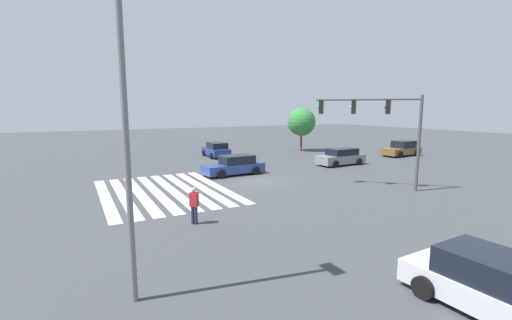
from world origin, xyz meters
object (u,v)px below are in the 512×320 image
object	(u,v)px
car_0	(341,157)
car_1	(216,150)
pedestrian	(194,204)
street_light_pole_a	(123,83)
car_2	(235,166)
traffic_signal_mast	(381,120)
car_3	(402,149)
tree_corner_a	(301,122)
car_4	(496,287)

from	to	relation	value
car_0	car_1	world-z (taller)	car_1
pedestrian	street_light_pole_a	world-z (taller)	street_light_pole_a
car_0	street_light_pole_a	size ratio (longest dim) A/B	0.48
pedestrian	car_2	bearing A→B (deg)	11.28
car_0	car_1	size ratio (longest dim) A/B	1.09
car_1	car_0	bearing A→B (deg)	-139.87
car_0	car_2	world-z (taller)	car_0
traffic_signal_mast	car_3	size ratio (longest dim) A/B	1.22
car_2	traffic_signal_mast	bearing A→B (deg)	122.61
traffic_signal_mast	car_1	size ratio (longest dim) A/B	1.39
car_1	tree_corner_a	bearing A→B (deg)	-88.04
car_1	car_3	distance (m)	19.85
car_4	street_light_pole_a	bearing A→B (deg)	-123.58
car_4	car_1	bearing A→B (deg)	169.68
car_0	tree_corner_a	world-z (taller)	tree_corner_a
car_0	pedestrian	xyz separation A→B (m)	(9.17, -16.68, 0.20)
car_2	street_light_pole_a	distance (m)	18.18
car_0	car_4	size ratio (longest dim) A/B	1.02
traffic_signal_mast	pedestrian	world-z (taller)	traffic_signal_mast
car_1	pedestrian	world-z (taller)	pedestrian
pedestrian	tree_corner_a	world-z (taller)	tree_corner_a
car_0	tree_corner_a	size ratio (longest dim) A/B	0.89
car_4	tree_corner_a	world-z (taller)	tree_corner_a
car_2	street_light_pole_a	bearing A→B (deg)	53.91
car_2	car_3	size ratio (longest dim) A/B	1.00
tree_corner_a	car_3	bearing A→B (deg)	39.15
traffic_signal_mast	car_0	size ratio (longest dim) A/B	1.27
car_3	tree_corner_a	bearing A→B (deg)	-54.71
car_1	car_2	xyz separation A→B (m)	(9.79, -2.40, -0.03)
car_0	car_3	world-z (taller)	car_3
car_3	street_light_pole_a	xyz separation A→B (m)	(15.78, -29.91, 4.89)
traffic_signal_mast	car_4	bearing A→B (deg)	99.03
tree_corner_a	car_4	bearing A→B (deg)	-27.42
street_light_pole_a	car_1	bearing A→B (deg)	153.77
car_4	car_2	bearing A→B (deg)	172.48
tree_corner_a	car_2	bearing A→B (deg)	-53.56
pedestrian	car_3	bearing A→B (deg)	-23.25
car_1	pedestrian	size ratio (longest dim) A/B	2.56
traffic_signal_mast	tree_corner_a	distance (m)	19.69
car_2	pedestrian	bearing A→B (deg)	53.69
pedestrian	street_light_pole_a	bearing A→B (deg)	-168.09
traffic_signal_mast	pedestrian	bearing A→B (deg)	49.72
car_4	street_light_pole_a	xyz separation A→B (m)	(-4.77, -7.75, 4.96)
car_4	car_3	bearing A→B (deg)	130.86
tree_corner_a	car_1	bearing A→B (deg)	-89.99
car_4	pedestrian	world-z (taller)	pedestrian
car_1	tree_corner_a	xyz separation A→B (m)	(-0.00, 10.86, 2.73)
car_4	tree_corner_a	distance (m)	32.99
car_4	street_light_pole_a	distance (m)	10.36
car_3	car_1	bearing A→B (deg)	-29.60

